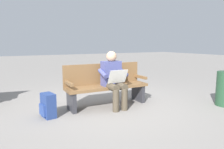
{
  "coord_description": "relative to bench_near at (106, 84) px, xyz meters",
  "views": [
    {
      "loc": [
        2.07,
        3.94,
        1.35
      ],
      "look_at": [
        -0.03,
        0.15,
        0.7
      ],
      "focal_mm": 33.86,
      "sensor_mm": 36.0,
      "label": 1
    }
  ],
  "objects": [
    {
      "name": "ground_plane",
      "position": [
        0.0,
        0.07,
        -0.46
      ],
      "size": [
        40.0,
        40.0,
        0.0
      ],
      "primitive_type": "plane",
      "color": "gray"
    },
    {
      "name": "bench_near",
      "position": [
        0.0,
        0.0,
        0.0
      ],
      "size": [
        1.81,
        0.52,
        0.9
      ],
      "rotation": [
        0.0,
        0.0,
        -0.02
      ],
      "color": "brown",
      "rests_on": "ground"
    },
    {
      "name": "person_seated",
      "position": [
        -0.06,
        0.23,
        0.17
      ],
      "size": [
        0.58,
        0.58,
        1.18
      ],
      "rotation": [
        0.0,
        0.0,
        -0.02
      ],
      "color": "#474C84",
      "rests_on": "ground"
    },
    {
      "name": "backpack",
      "position": [
        1.29,
        0.19,
        -0.24
      ],
      "size": [
        0.27,
        0.35,
        0.44
      ],
      "rotation": [
        0.0,
        0.0,
        4.87
      ],
      "color": "navy",
      "rests_on": "ground"
    }
  ]
}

